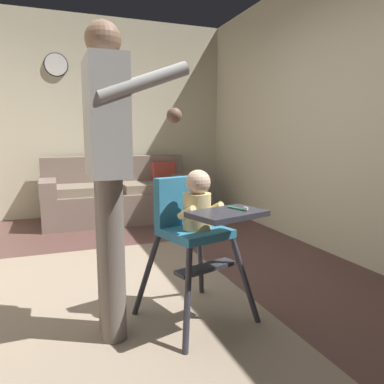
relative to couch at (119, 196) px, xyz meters
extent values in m
cube|color=brown|center=(-0.47, -2.43, -0.38)|extent=(5.90, 7.43, 0.10)
cube|color=beige|center=(-0.47, 0.52, 1.07)|extent=(5.10, 0.06, 2.80)
cube|color=beige|center=(1.71, -2.13, 1.07)|extent=(0.06, 6.43, 2.80)
cube|color=gray|center=(-0.66, -2.71, -0.33)|extent=(2.20, 2.84, 0.01)
cube|color=#756258|center=(-0.01, -0.06, -0.13)|extent=(1.97, 0.84, 0.40)
cube|color=#756258|center=(-0.01, 0.27, 0.30)|extent=(1.97, 0.22, 0.46)
cube|color=#756258|center=(-0.90, -0.06, 0.17)|extent=(0.20, 0.84, 0.20)
cube|color=#756258|center=(0.89, -0.06, 0.17)|extent=(0.20, 0.84, 0.20)
cube|color=#7E6E5D|center=(-0.43, -0.11, 0.12)|extent=(0.77, 0.60, 0.11)
cube|color=#7E6E5D|center=(0.42, -0.11, 0.12)|extent=(0.77, 0.60, 0.11)
cube|color=#B24238|center=(0.68, 0.14, 0.27)|extent=(0.35, 0.15, 0.34)
cylinder|color=#2E2F38|center=(-0.20, -3.25, -0.06)|extent=(0.13, 0.20, 0.55)
cylinder|color=#2E2F38|center=(0.23, -3.13, -0.06)|extent=(0.20, 0.13, 0.55)
cylinder|color=#2E2F38|center=(-0.32, -2.83, -0.06)|extent=(0.20, 0.13, 0.55)
cylinder|color=#2E2F38|center=(0.10, -2.71, -0.06)|extent=(0.13, 0.20, 0.55)
cube|color=teal|center=(-0.05, -2.98, 0.23)|extent=(0.45, 0.45, 0.05)
cube|color=teal|center=(-0.09, -2.84, 0.41)|extent=(0.37, 0.17, 0.30)
cube|color=#2E2F38|center=(0.04, -3.26, 0.39)|extent=(0.46, 0.36, 0.03)
cube|color=#2E2F38|center=(-0.02, -3.08, 0.03)|extent=(0.41, 0.21, 0.02)
cylinder|color=#E0C987|center=(-0.04, -3.00, 0.36)|extent=(0.21, 0.21, 0.22)
sphere|color=beige|center=(-0.04, -3.01, 0.54)|extent=(0.15, 0.15, 0.15)
cylinder|color=#E0C987|center=(-0.13, -3.07, 0.38)|extent=(0.08, 0.15, 0.10)
cylinder|color=#E0C987|center=(0.07, -3.01, 0.38)|extent=(0.08, 0.15, 0.10)
cylinder|color=#38A366|center=(0.11, -3.24, 0.42)|extent=(0.06, 0.12, 0.01)
cube|color=white|center=(0.13, -3.29, 0.42)|extent=(0.02, 0.03, 0.02)
cylinder|color=#665D57|center=(-0.56, -3.04, 0.13)|extent=(0.14, 0.14, 0.93)
cylinder|color=#665D57|center=(-0.56, -2.92, 0.13)|extent=(0.14, 0.14, 0.93)
cube|color=#9A9B98|center=(-0.56, -2.98, 0.91)|extent=(0.20, 0.40, 0.62)
sphere|color=brown|center=(-0.56, -2.98, 1.31)|extent=(0.19, 0.19, 0.19)
cylinder|color=#9A9B98|center=(-0.39, -3.16, 1.08)|extent=(0.48, 0.07, 0.23)
sphere|color=brown|center=(-0.23, -3.16, 0.92)|extent=(0.08, 0.08, 0.08)
cylinder|color=#9A9B98|center=(-0.56, -2.74, 0.91)|extent=(0.07, 0.07, 0.56)
cylinder|color=white|center=(-0.72, 0.47, 1.76)|extent=(0.29, 0.03, 0.29)
cylinder|color=black|center=(-0.72, 0.48, 1.76)|extent=(0.31, 0.02, 0.31)
camera|label=1|loc=(-0.85, -5.03, 0.81)|focal=34.57mm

